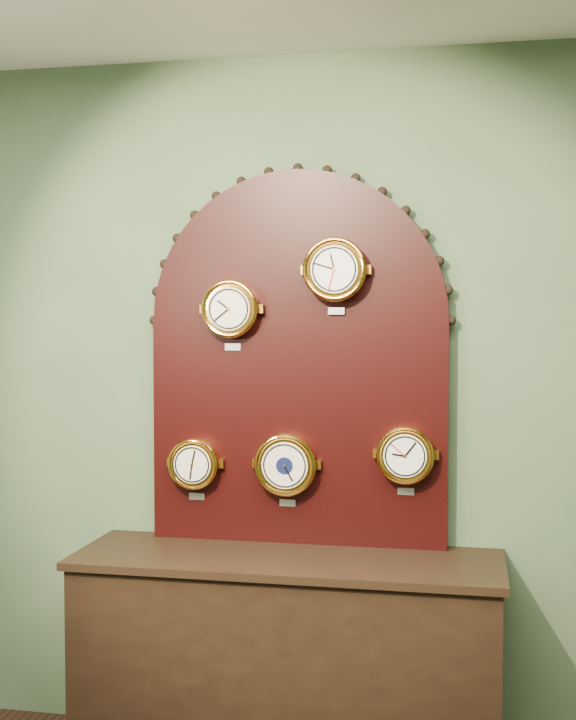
% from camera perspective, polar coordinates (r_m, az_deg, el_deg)
% --- Properties ---
extents(wall_back, '(4.00, 0.00, 4.00)m').
position_cam_1_polar(wall_back, '(3.74, 0.75, -2.57)').
color(wall_back, '#465D40').
rests_on(wall_back, ground).
extents(shop_counter, '(1.60, 0.50, 0.80)m').
position_cam_1_polar(shop_counter, '(3.71, -0.06, -18.55)').
color(shop_counter, black).
rests_on(shop_counter, ground_plane).
extents(display_board, '(1.26, 0.06, 1.53)m').
position_cam_1_polar(display_board, '(3.67, 0.61, 0.87)').
color(display_board, black).
rests_on(display_board, shop_counter).
extents(roman_clock, '(0.23, 0.08, 0.28)m').
position_cam_1_polar(roman_clock, '(3.66, -3.60, 3.19)').
color(roman_clock, orange).
rests_on(roman_clock, display_board).
extents(arabic_clock, '(0.25, 0.08, 0.30)m').
position_cam_1_polar(arabic_clock, '(3.58, 2.96, 5.64)').
color(arabic_clock, orange).
rests_on(arabic_clock, display_board).
extents(hygrometer, '(0.21, 0.08, 0.26)m').
position_cam_1_polar(hygrometer, '(3.75, -5.86, -6.44)').
color(hygrometer, orange).
rests_on(hygrometer, display_board).
extents(barometer, '(0.25, 0.08, 0.30)m').
position_cam_1_polar(barometer, '(3.66, -0.13, -6.54)').
color(barometer, orange).
rests_on(barometer, display_board).
extents(tide_clock, '(0.23, 0.08, 0.28)m').
position_cam_1_polar(tide_clock, '(3.59, 7.34, -5.89)').
color(tide_clock, orange).
rests_on(tide_clock, display_board).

